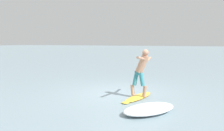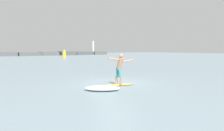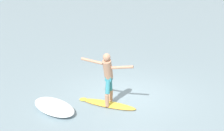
{
  "view_description": "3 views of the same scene",
  "coord_description": "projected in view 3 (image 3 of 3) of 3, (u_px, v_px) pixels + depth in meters",
  "views": [
    {
      "loc": [
        -8.39,
        -3.04,
        2.15
      ],
      "look_at": [
        -0.08,
        0.34,
        1.17
      ],
      "focal_mm": 35.0,
      "sensor_mm": 36.0,
      "label": 1
    },
    {
      "loc": [
        -7.91,
        -11.01,
        2.12
      ],
      "look_at": [
        0.07,
        0.47,
        1.07
      ],
      "focal_mm": 35.0,
      "sensor_mm": 36.0,
      "label": 2
    },
    {
      "loc": [
        2.23,
        -11.86,
        5.21
      ],
      "look_at": [
        -0.68,
        0.77,
        0.82
      ],
      "focal_mm": 60.0,
      "sensor_mm": 36.0,
      "label": 3
    }
  ],
  "objects": [
    {
      "name": "wave_foam_at_tail",
      "position": [
        54.0,
        107.0,
        11.95
      ],
      "size": [
        2.02,
        1.83,
        0.25
      ],
      "color": "white",
      "rests_on": "ground"
    },
    {
      "name": "surfboard",
      "position": [
        108.0,
        104.0,
        12.36
      ],
      "size": [
        2.09,
        0.89,
        0.2
      ],
      "color": "yellow",
      "rests_on": "ground"
    },
    {
      "name": "ground_plane",
      "position": [
        126.0,
        96.0,
        13.09
      ],
      "size": [
        200.0,
        200.0,
        0.0
      ],
      "primitive_type": "plane",
      "color": "#7E96A0"
    },
    {
      "name": "surfer",
      "position": [
        108.0,
        74.0,
        11.9
      ],
      "size": [
        1.7,
        0.72,
        1.8
      ],
      "color": "tan",
      "rests_on": "surfboard"
    }
  ]
}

